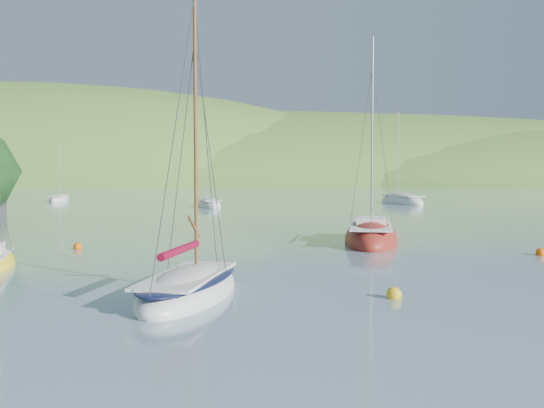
{
  "coord_description": "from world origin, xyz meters",
  "views": [
    {
      "loc": [
        -1.81,
        -19.58,
        4.11
      ],
      "look_at": [
        0.3,
        8.0,
        2.55
      ],
      "focal_mm": 40.0,
      "sensor_mm": 36.0,
      "label": 1
    }
  ],
  "objects": [
    {
      "name": "sloop_red",
      "position": [
        6.38,
        13.91,
        0.23
      ],
      "size": [
        4.92,
        9.06,
        12.73
      ],
      "rotation": [
        0.0,
        0.0,
        -0.24
      ],
      "color": "maroon",
      "rests_on": "ground"
    },
    {
      "name": "distant_sloop_b",
      "position": [
        19.54,
        52.44,
        0.2
      ],
      "size": [
        4.86,
        9.02,
        12.22
      ],
      "rotation": [
        0.0,
        0.0,
        0.23
      ],
      "color": "silver",
      "rests_on": "ground"
    },
    {
      "name": "shoreline_hills",
      "position": [
        -9.66,
        172.42,
        0.0
      ],
      "size": [
        690.0,
        135.0,
        56.0
      ],
      "color": "#385E24",
      "rests_on": "ground"
    },
    {
      "name": "distant_sloop_c",
      "position": [
        -23.59,
        61.33,
        0.16
      ],
      "size": [
        2.35,
        6.18,
        8.73
      ],
      "rotation": [
        0.0,
        0.0,
        0.03
      ],
      "color": "silver",
      "rests_on": "ground"
    },
    {
      "name": "daysailer_white",
      "position": [
        -3.02,
        -0.01,
        0.23
      ],
      "size": [
        4.21,
        7.27,
        10.53
      ],
      "rotation": [
        0.0,
        0.0,
        -0.26
      ],
      "color": "silver",
      "rests_on": "ground"
    },
    {
      "name": "distant_sloop_a",
      "position": [
        -3.68,
        47.4,
        0.17
      ],
      "size": [
        3.71,
        6.93,
        9.39
      ],
      "rotation": [
        0.0,
        0.0,
        0.22
      ],
      "color": "silver",
      "rests_on": "ground"
    },
    {
      "name": "ground",
      "position": [
        0.0,
        0.0,
        0.0
      ],
      "size": [
        700.0,
        700.0,
        0.0
      ],
      "primitive_type": "plane",
      "color": "#70929B",
      "rests_on": "ground"
    },
    {
      "name": "mooring_buoys",
      "position": [
        3.32,
        3.78,
        0.12
      ],
      "size": [
        23.22,
        14.76,
        0.5
      ],
      "color": "gold",
      "rests_on": "ground"
    }
  ]
}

